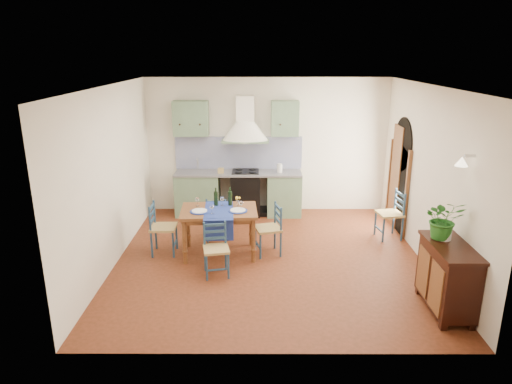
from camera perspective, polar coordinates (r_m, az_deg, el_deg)
floor at (r=7.65m, az=1.72°, el=-8.31°), size 5.00×5.00×0.00m
back_wall at (r=9.47m, az=-1.43°, el=3.47°), size 5.00×0.96×2.80m
right_wall at (r=7.92m, az=20.12°, el=1.82°), size 0.26×5.00×2.80m
left_wall at (r=7.52m, az=-17.61°, el=1.79°), size 0.04×5.00×2.80m
ceiling at (r=6.93m, az=1.93°, el=13.14°), size 5.00×5.00×0.01m
dining_table at (r=7.57m, az=-4.62°, el=-2.87°), size 1.29×0.98×1.11m
chair_near at (r=7.00m, az=-5.03°, el=-7.09°), size 0.44×0.44×0.81m
chair_far at (r=8.24m, az=-4.84°, el=-3.24°), size 0.41×0.41×0.82m
chair_left at (r=7.82m, az=-11.71°, el=-4.41°), size 0.42×0.42×0.89m
chair_right at (r=7.66m, az=1.73°, el=-4.62°), size 0.49×0.49×0.87m
chair_spare at (r=8.66m, az=16.54°, el=-2.66°), size 0.48×0.48×0.89m
sideboard at (r=6.50m, az=22.78°, el=-9.59°), size 0.50×1.05×0.94m
potted_plant at (r=6.41m, az=22.43°, el=-3.15°), size 0.53×0.47×0.54m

